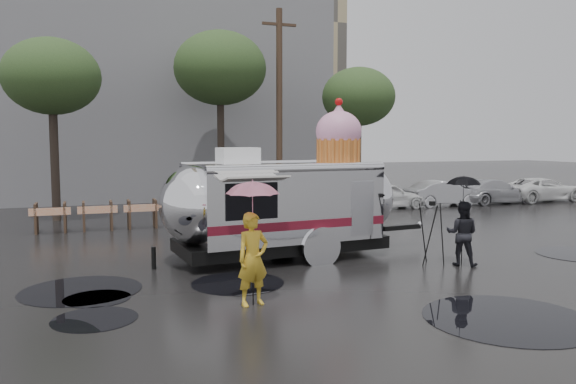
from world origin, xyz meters
name	(u,v)px	position (x,y,z in m)	size (l,w,h in m)	color
ground	(382,286)	(0.00, 0.00, 0.00)	(120.00, 120.00, 0.00)	black
puddles	(337,290)	(-1.08, -0.03, 0.01)	(15.09, 7.20, 0.01)	black
grey_building	(117,82)	(-4.00, 24.00, 6.50)	(22.00, 12.00, 13.00)	slate
utility_pole	(279,107)	(2.50, 14.00, 4.62)	(1.60, 0.28, 9.00)	#473323
tree_left	(52,77)	(-7.00, 13.00, 5.48)	(3.64, 3.64, 6.95)	#382D26
tree_mid	(220,69)	(0.00, 15.00, 6.34)	(4.20, 4.20, 8.03)	#382D26
tree_right	(358,98)	(6.00, 13.00, 5.06)	(3.36, 3.36, 6.42)	#382D26
barricade_row	(98,215)	(-5.55, 9.96, 0.52)	(4.30, 0.80, 1.00)	#473323
parked_cars	(474,190)	(11.78, 12.00, 0.72)	(13.20, 1.90, 1.50)	silver
airstream_trailer	(284,200)	(-0.96, 3.54, 1.52)	(8.05, 3.48, 4.34)	silver
person_left	(253,259)	(-2.99, -0.40, 0.88)	(0.63, 0.42, 1.76)	gold
umbrella_pink	(253,202)	(-2.99, -0.40, 1.96)	(1.22, 1.22, 2.38)	pink
person_right	(462,233)	(2.84, 1.07, 0.80)	(0.77, 0.43, 1.60)	black
umbrella_black	(463,189)	(2.84, 1.07, 1.90)	(1.04, 1.04, 2.26)	black
tripod	(432,226)	(2.21, 1.45, 0.96)	(0.63, 0.65, 1.60)	black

